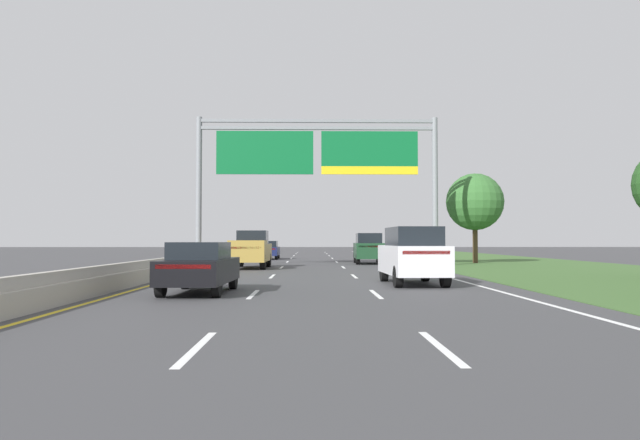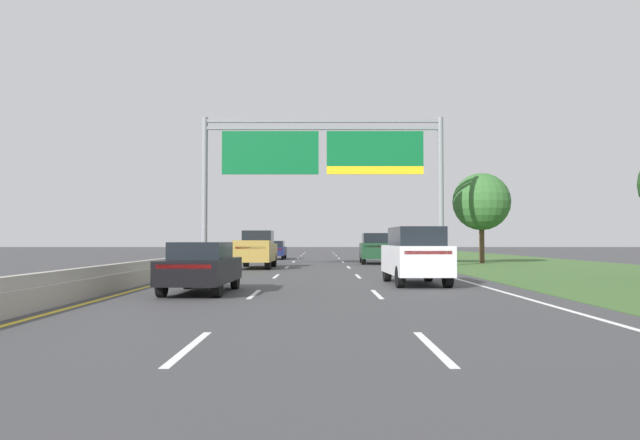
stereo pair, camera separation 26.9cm
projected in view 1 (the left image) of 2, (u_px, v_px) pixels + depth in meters
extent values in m
plane|color=#3D3D3F|center=(313.00, 269.00, 33.59)|extent=(220.00, 220.00, 0.00)
cube|color=white|center=(197.00, 348.00, 9.08)|extent=(0.14, 3.00, 0.01)
cube|color=white|center=(253.00, 294.00, 18.07)|extent=(0.14, 3.00, 0.01)
cube|color=white|center=(272.00, 276.00, 27.06)|extent=(0.14, 3.00, 0.01)
cube|color=white|center=(282.00, 267.00, 36.06)|extent=(0.14, 3.00, 0.01)
cube|color=white|center=(287.00, 262.00, 45.05)|extent=(0.14, 3.00, 0.01)
cube|color=white|center=(291.00, 258.00, 54.04)|extent=(0.14, 3.00, 0.01)
cube|color=white|center=(294.00, 256.00, 63.04)|extent=(0.14, 3.00, 0.01)
cube|color=white|center=(296.00, 254.00, 72.03)|extent=(0.14, 3.00, 0.01)
cube|color=white|center=(298.00, 252.00, 81.03)|extent=(0.14, 3.00, 0.01)
cube|color=white|center=(441.00, 347.00, 9.14)|extent=(0.14, 3.00, 0.01)
cube|color=white|center=(376.00, 294.00, 18.13)|extent=(0.14, 3.00, 0.01)
cube|color=white|center=(354.00, 276.00, 27.12)|extent=(0.14, 3.00, 0.01)
cube|color=white|center=(343.00, 267.00, 36.12)|extent=(0.14, 3.00, 0.01)
cube|color=white|center=(337.00, 262.00, 45.11)|extent=(0.14, 3.00, 0.01)
cube|color=white|center=(332.00, 258.00, 54.10)|extent=(0.14, 3.00, 0.01)
cube|color=white|center=(329.00, 256.00, 63.10)|extent=(0.14, 3.00, 0.01)
cube|color=white|center=(327.00, 254.00, 72.09)|extent=(0.14, 3.00, 0.01)
cube|color=white|center=(325.00, 252.00, 81.09)|extent=(0.14, 3.00, 0.01)
cube|color=white|center=(418.00, 269.00, 33.68)|extent=(0.16, 106.00, 0.01)
cube|color=gold|center=(207.00, 269.00, 33.49)|extent=(0.16, 106.00, 0.01)
cube|color=#3D602D|center=(560.00, 269.00, 33.82)|extent=(14.00, 110.00, 0.02)
cube|color=#A8A399|center=(194.00, 264.00, 33.49)|extent=(0.60, 110.00, 0.55)
cube|color=#A8A399|center=(194.00, 257.00, 33.51)|extent=(0.25, 110.00, 0.30)
cylinder|color=gray|center=(199.00, 191.00, 37.23)|extent=(0.36, 0.36, 9.30)
cylinder|color=gray|center=(435.00, 192.00, 37.47)|extent=(0.36, 0.36, 9.30)
cube|color=gray|center=(317.00, 121.00, 37.50)|extent=(14.70, 0.24, 0.20)
cube|color=gray|center=(317.00, 128.00, 37.49)|extent=(14.70, 0.24, 0.20)
cube|color=#0C602D|center=(265.00, 153.00, 37.20)|extent=(6.00, 0.12, 2.69)
cube|color=#0C602D|center=(370.00, 149.00, 37.31)|extent=(6.00, 0.12, 2.19)
cube|color=yellow|center=(370.00, 170.00, 37.27)|extent=(6.00, 0.12, 0.50)
cube|color=#A38438|center=(251.00, 252.00, 35.04)|extent=(2.06, 5.42, 1.00)
cube|color=black|center=(253.00, 237.00, 35.92)|extent=(1.74, 1.92, 0.78)
cube|color=#B21414|center=(246.00, 248.00, 32.39)|extent=(1.68, 0.10, 0.12)
cube|color=#A38438|center=(248.00, 242.00, 33.34)|extent=(2.02, 1.97, 0.20)
cylinder|color=black|center=(241.00, 260.00, 36.86)|extent=(0.31, 0.84, 0.84)
cylinder|color=black|center=(268.00, 260.00, 36.86)|extent=(0.31, 0.84, 0.84)
cylinder|color=black|center=(232.00, 262.00, 33.19)|extent=(0.31, 0.84, 0.84)
cylinder|color=black|center=(263.00, 262.00, 33.19)|extent=(0.31, 0.84, 0.84)
cube|color=black|center=(200.00, 271.00, 18.57)|extent=(1.94, 4.45, 0.72)
cube|color=black|center=(200.00, 251.00, 18.54)|extent=(1.63, 2.34, 0.52)
cube|color=#B21414|center=(183.00, 267.00, 16.41)|extent=(1.53, 0.12, 0.12)
cylinder|color=black|center=(185.00, 279.00, 20.06)|extent=(0.24, 0.67, 0.66)
cylinder|color=black|center=(233.00, 279.00, 20.04)|extent=(0.24, 0.67, 0.66)
cylinder|color=black|center=(161.00, 286.00, 17.07)|extent=(0.24, 0.67, 0.66)
cylinder|color=black|center=(217.00, 286.00, 17.05)|extent=(0.24, 0.67, 0.66)
cube|color=#161E47|center=(268.00, 251.00, 51.53)|extent=(1.84, 4.41, 0.72)
cube|color=black|center=(268.00, 244.00, 51.50)|extent=(1.57, 2.31, 0.52)
cube|color=#B21414|center=(266.00, 249.00, 49.38)|extent=(1.53, 0.09, 0.12)
cylinder|color=black|center=(260.00, 255.00, 53.00)|extent=(0.22, 0.66, 0.66)
cylinder|color=black|center=(278.00, 255.00, 53.02)|extent=(0.22, 0.66, 0.66)
cylinder|color=black|center=(257.00, 256.00, 50.01)|extent=(0.22, 0.66, 0.66)
cylinder|color=black|center=(276.00, 256.00, 50.03)|extent=(0.22, 0.66, 0.66)
cube|color=silver|center=(412.00, 260.00, 22.24)|extent=(2.03, 4.75, 1.05)
cube|color=black|center=(413.00, 236.00, 22.12)|extent=(1.72, 3.05, 0.68)
cube|color=#B21414|center=(426.00, 253.00, 19.95)|extent=(1.60, 0.13, 0.12)
cylinder|color=black|center=(384.00, 272.00, 23.79)|extent=(0.28, 0.77, 0.76)
cylinder|color=black|center=(425.00, 272.00, 23.86)|extent=(0.28, 0.77, 0.76)
cylinder|color=black|center=(398.00, 277.00, 20.59)|extent=(0.28, 0.77, 0.76)
cylinder|color=black|center=(445.00, 277.00, 20.67)|extent=(0.28, 0.77, 0.76)
cube|color=#193D23|center=(368.00, 251.00, 41.84)|extent=(2.03, 4.75, 1.05)
cube|color=black|center=(369.00, 238.00, 41.72)|extent=(1.72, 3.04, 0.68)
cube|color=#B21414|center=(371.00, 246.00, 39.54)|extent=(1.60, 0.12, 0.12)
cylinder|color=black|center=(356.00, 257.00, 43.43)|extent=(0.28, 0.77, 0.76)
cylinder|color=black|center=(378.00, 257.00, 43.41)|extent=(0.28, 0.77, 0.76)
cylinder|color=black|center=(358.00, 259.00, 40.23)|extent=(0.28, 0.77, 0.76)
cylinder|color=black|center=(382.00, 259.00, 40.21)|extent=(0.28, 0.77, 0.76)
cylinder|color=#4C3823|center=(475.00, 244.00, 42.58)|extent=(0.36, 0.36, 2.74)
sphere|color=#33662D|center=(475.00, 202.00, 42.68)|extent=(4.05, 4.05, 4.05)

